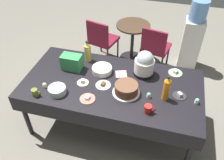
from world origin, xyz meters
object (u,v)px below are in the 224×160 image
dessert_plate_charcoal (180,95)px  cupcake_lemon (197,101)px  coffee_mug_olive (35,93)px  soda_carton (72,62)px  glass_salad_bowl (57,90)px  maroon_chair_left (102,38)px  soda_bottle_orange_juice (166,89)px  cupcake_vanilla (149,95)px  dessert_plate_cream (83,82)px  ceramic_snack_bowl (102,70)px  dessert_plate_coral (88,98)px  cupcake_cocoa (45,85)px  dessert_plate_white (103,85)px  coffee_mug_red (148,109)px  slow_cooker (144,64)px  round_cafe_table (133,36)px  maroon_chair_right (155,46)px  dessert_plate_sage (175,72)px  water_cooler (192,37)px  soda_bottle_ginger_ale (88,52)px  potluck_table (112,87)px  frosted_layer_cake (126,89)px

dessert_plate_charcoal → cupcake_lemon: 0.20m
coffee_mug_olive → soda_carton: soda_carton is taller
glass_salad_bowl → maroon_chair_left: (0.00, 1.72, -0.30)m
soda_bottle_orange_juice → cupcake_vanilla: bearing=-171.0°
dessert_plate_cream → ceramic_snack_bowl: bearing=58.2°
dessert_plate_coral → cupcake_cocoa: (-0.56, 0.05, 0.02)m
dessert_plate_white → coffee_mug_red: bearing=-25.6°
cupcake_cocoa → soda_carton: 0.47m
slow_cooker → round_cafe_table: (-0.39, 1.33, -0.41)m
dessert_plate_cream → dessert_plate_charcoal: bearing=3.8°
dessert_plate_cream → maroon_chair_right: size_ratio=0.17×
dessert_plate_sage → water_cooler: 1.31m
dessert_plate_charcoal → maroon_chair_right: maroon_chair_right is taller
soda_carton → water_cooler: water_cooler is taller
maroon_chair_left → dessert_plate_charcoal: bearing=-45.4°
dessert_plate_charcoal → coffee_mug_olive: bearing=-165.2°
dessert_plate_sage → coffee_mug_olive: (-1.54, -0.84, 0.03)m
slow_cooker → dessert_plate_white: slow_cooker is taller
dessert_plate_sage → maroon_chair_right: bearing=109.9°
cupcake_lemon → dessert_plate_cream: bearing=-179.5°
glass_salad_bowl → dessert_plate_sage: glass_salad_bowl is taller
dessert_plate_white → coffee_mug_olive: coffee_mug_olive is taller
dessert_plate_charcoal → maroon_chair_left: bearing=134.6°
water_cooler → glass_salad_bowl: bearing=-127.5°
ceramic_snack_bowl → cupcake_vanilla: bearing=-24.9°
glass_salad_bowl → soda_bottle_ginger_ale: size_ratio=0.69×
round_cafe_table → cupcake_cocoa: bearing=-110.6°
dessert_plate_sage → cupcake_vanilla: 0.59m
potluck_table → dessert_plate_cream: 0.37m
frosted_layer_cake → cupcake_cocoa: size_ratio=4.82×
dessert_plate_charcoal → round_cafe_table: size_ratio=0.22×
ceramic_snack_bowl → dessert_plate_sage: bearing=13.7°
coffee_mug_olive → maroon_chair_right: size_ratio=0.13×
soda_bottle_ginger_ale → coffee_mug_red: (0.94, -0.73, -0.09)m
coffee_mug_red → soda_carton: soda_carton is taller
dessert_plate_cream → cupcake_cocoa: bearing=-155.0°
slow_cooker → dessert_plate_charcoal: (0.47, -0.29, -0.15)m
frosted_layer_cake → soda_carton: (-0.79, 0.27, 0.04)m
maroon_chair_left → soda_carton: bearing=-90.7°
glass_salad_bowl → maroon_chair_left: size_ratio=0.24×
dessert_plate_charcoal → soda_bottle_ginger_ale: size_ratio=0.53×
coffee_mug_olive → water_cooler: 2.77m
coffee_mug_red → ceramic_snack_bowl: bearing=142.1°
soda_carton → coffee_mug_olive: bearing=-110.2°
soda_bottle_ginger_ale → maroon_chair_right: (0.83, 1.01, -0.40)m
dessert_plate_coral → soda_bottle_ginger_ale: (-0.24, 0.72, 0.13)m
dessert_plate_white → soda_bottle_ginger_ale: soda_bottle_ginger_ale is taller
dessert_plate_sage → cupcake_lemon: bearing=-61.1°
dessert_plate_coral → maroon_chair_left: (-0.37, 1.73, -0.27)m
dessert_plate_white → water_cooler: (1.07, 1.75, -0.17)m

